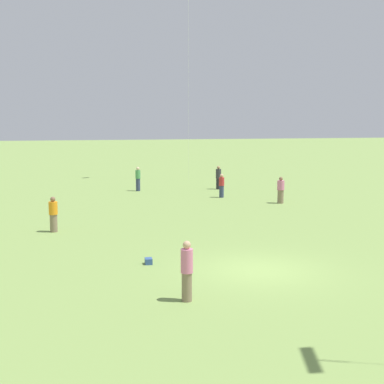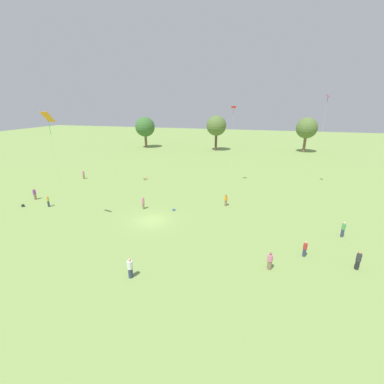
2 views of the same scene
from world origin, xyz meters
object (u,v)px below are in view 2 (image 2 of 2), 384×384
object	(u,v)px
person_0	(143,203)
dog_0	(145,178)
picnic_bag_2	(174,210)
person_1	(84,175)
person_9	(35,194)
person_5	(358,260)
kite_0	(48,120)
person_3	(130,268)
kite_2	(327,104)
picnic_bag_0	(23,206)
kite_1	(233,112)
person_6	(226,200)
person_2	(48,201)
person_7	(305,249)
person_8	(343,229)
person_4	(270,261)

from	to	relation	value
person_0	dog_0	world-z (taller)	person_0
picnic_bag_2	person_1	bearing A→B (deg)	155.10
person_9	person_5	bearing A→B (deg)	-94.32
person_9	kite_0	distance (m)	17.09
person_3	kite_2	world-z (taller)	kite_2
person_3	picnic_bag_0	xyz separation A→B (m)	(-22.23, 10.06, -0.72)
kite_2	dog_0	world-z (taller)	kite_2
person_1	kite_1	size ratio (longest dim) A/B	0.13
kite_1	person_6	bearing A→B (deg)	134.14
person_2	kite_0	bearing A→B (deg)	-129.77
person_6	person_7	xyz separation A→B (m)	(9.08, -10.80, -0.03)
picnic_bag_0	person_0	bearing A→B (deg)	12.73
person_0	person_6	bearing A→B (deg)	-173.27
person_2	picnic_bag_0	world-z (taller)	person_2
person_7	picnic_bag_0	world-z (taller)	person_7
kite_0	picnic_bag_0	xyz separation A→B (m)	(-10.32, 3.50, -12.09)
person_7	dog_0	size ratio (longest dim) A/B	2.16
person_1	kite_0	bearing A→B (deg)	9.45
kite_2	kite_0	bearing A→B (deg)	164.38
person_2	person_8	world-z (taller)	person_8
person_5	kite_2	xyz separation A→B (m)	(0.15, 23.80, 12.90)
person_2	person_3	distance (m)	21.76
person_7	picnic_bag_2	xyz separation A→B (m)	(-15.68, 7.18, -0.70)
picnic_bag_0	dog_0	bearing A→B (deg)	56.92
person_5	person_1	bearing A→B (deg)	166.33
person_1	picnic_bag_0	size ratio (longest dim) A/B	4.60
person_5	kite_1	size ratio (longest dim) A/B	0.13
person_3	kite_0	size ratio (longest dim) A/B	0.14
person_2	dog_0	size ratio (longest dim) A/B	2.18
person_4	person_6	size ratio (longest dim) A/B	1.00
person_6	person_2	bearing A→B (deg)	104.58
person_4	person_8	world-z (taller)	person_8
kite_2	dog_0	distance (m)	33.15
person_9	dog_0	world-z (taller)	person_9
person_1	person_8	size ratio (longest dim) A/B	0.95
person_7	person_6	bearing A→B (deg)	27.23
kite_2	picnic_bag_0	size ratio (longest dim) A/B	41.06
person_8	kite_1	xyz separation A→B (m)	(-14.29, 15.39, 11.60)
person_3	dog_0	size ratio (longest dim) A/B	2.43
person_9	dog_0	size ratio (longest dim) A/B	2.30
person_5	person_7	bearing A→B (deg)	177.45
kite_1	person_1	bearing A→B (deg)	46.75
person_6	dog_0	world-z (taller)	person_6
kite_1	picnic_bag_0	bearing A→B (deg)	73.51
person_6	kite_2	size ratio (longest dim) A/B	0.11
person_1	person_4	size ratio (longest dim) A/B	1.01
person_2	dog_0	world-z (taller)	person_2
person_2	picnic_bag_0	distance (m)	3.70
person_7	person_9	world-z (taller)	person_9
person_8	kite_1	size ratio (longest dim) A/B	0.13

